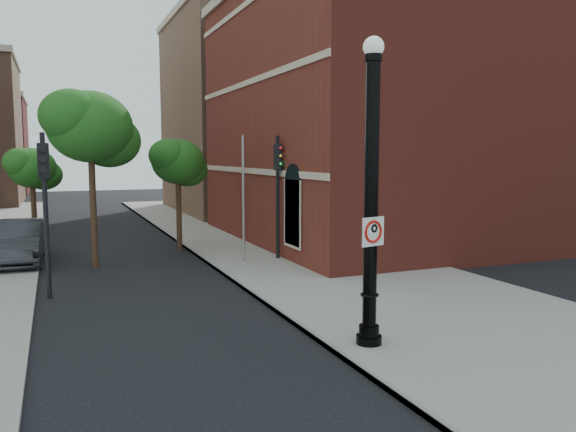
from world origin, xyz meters
name	(u,v)px	position (x,y,z in m)	size (l,w,h in m)	color
ground	(242,365)	(0.00, 0.00, 0.00)	(120.00, 120.00, 0.00)	black
sidewalk_right	(307,258)	(6.00, 10.00, 0.06)	(8.00, 60.00, 0.12)	gray
curb_edge	(212,265)	(2.05, 10.00, 0.07)	(0.10, 60.00, 0.14)	gray
brick_wall_building	(448,116)	(16.00, 14.00, 6.26)	(22.30, 16.30, 12.50)	maroon
bg_building_tan_b	(317,119)	(16.00, 30.00, 7.00)	(22.00, 14.00, 14.00)	#9B6E54
lamppost	(371,209)	(2.87, -0.15, 3.08)	(0.56, 0.56, 6.67)	black
no_parking_sign	(373,231)	(2.83, -0.31, 2.62)	(0.61, 0.18, 0.62)	white
parked_car	(17,242)	(-4.78, 13.43, 0.86)	(1.81, 5.19, 1.71)	#29292D
traffic_signal_left	(44,188)	(-3.62, 7.25, 3.29)	(0.33, 0.41, 4.88)	black
traffic_signal_right	(278,177)	(4.81, 10.14, 3.35)	(0.40, 0.44, 4.97)	black
utility_pole	(243,200)	(3.36, 10.11, 2.49)	(0.10, 0.10, 4.98)	#999999
street_tree_a	(91,129)	(-2.01, 11.49, 5.18)	(3.64, 3.29, 6.55)	#311E13
street_tree_b	(33,169)	(-4.24, 17.64, 3.58)	(2.52, 2.28, 4.55)	#311E13
street_tree_c	(178,163)	(1.72, 14.21, 3.88)	(2.73, 2.47, 4.92)	#311E13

